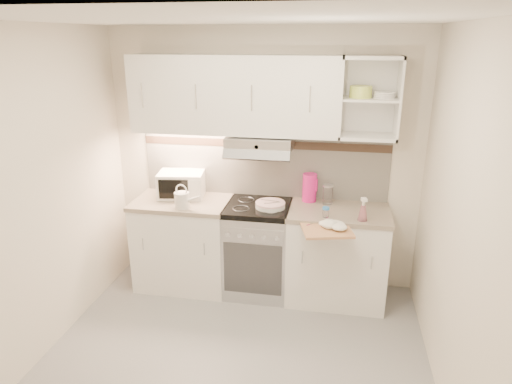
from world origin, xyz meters
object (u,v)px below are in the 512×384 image
Objects in this scene: spray_bottle at (363,211)px; watering_can at (183,199)px; pink_pitcher at (310,188)px; cutting_board at (326,229)px; electric_range at (258,248)px; microwave at (181,184)px; plate_stack at (270,205)px; glass_jar at (328,194)px.

watering_can is at bearing 163.57° from spray_bottle.
cutting_board is at bearing -55.73° from pink_pitcher.
electric_range is 0.77m from pink_pitcher.
pink_pitcher is 1.21× the size of spray_bottle.
electric_range is 1.11m from spray_bottle.
microwave reaches higher than electric_range.
electric_range is 0.87m from cutting_board.
spray_bottle is at bearing 18.28° from cutting_board.
microwave is 0.93m from plate_stack.
electric_range reaches higher than cutting_board.
watering_can is 1.20m from pink_pitcher.
microwave is 1.25m from pink_pitcher.
electric_range is at bearing -166.84° from glass_jar.
glass_jar is (0.17, -0.05, -0.04)m from pink_pitcher.
pink_pitcher is 0.19m from glass_jar.
microwave is at bearing 153.44° from spray_bottle.
pink_pitcher reaches higher than cutting_board.
microwave is at bearing 120.45° from watering_can.
glass_jar is (0.64, 0.15, 0.54)m from electric_range.
glass_jar reaches higher than plate_stack.
electric_range is at bearing 160.14° from plate_stack.
plate_stack reaches higher than cutting_board.
cutting_board is (0.53, -0.35, -0.06)m from plate_stack.
pink_pitcher reaches higher than spray_bottle.
electric_range is 3.33× the size of pink_pitcher.
plate_stack is at bearing 152.75° from spray_bottle.
spray_bottle is at bearing -48.97° from glass_jar.
pink_pitcher is 0.65m from cutting_board.
electric_range is 0.85m from glass_jar.
microwave is at bearing 170.03° from plate_stack.
glass_jar is at bearing 0.55° from pink_pitcher.
electric_range is at bearing 25.93° from watering_can.
spray_bottle reaches higher than cutting_board.
pink_pitcher reaches higher than microwave.
pink_pitcher is at bearing -4.52° from microwave.
microwave is 1.77m from spray_bottle.
microwave is 1.43m from glass_jar.
glass_jar is (1.31, 0.34, 0.01)m from watering_can.
watering_can is at bearing -163.74° from electric_range.
plate_stack is 1.23× the size of spray_bottle.
microwave is 1.77× the size of watering_can.
electric_range is 1.89× the size of microwave.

